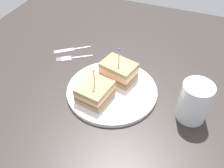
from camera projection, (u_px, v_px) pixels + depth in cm
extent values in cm
cube|color=#2D2826|center=(112.00, 94.00, 72.93)|extent=(118.02, 118.02, 2.00)
cylinder|color=white|center=(112.00, 91.00, 71.85)|extent=(25.89, 25.89, 1.17)
cube|color=tan|center=(95.00, 96.00, 68.51)|extent=(10.03, 9.19, 1.26)
cube|color=#478438|center=(95.00, 94.00, 67.94)|extent=(10.03, 9.19, 0.40)
cube|color=red|center=(95.00, 93.00, 67.64)|extent=(10.03, 9.19, 0.50)
cube|color=#E0B784|center=(95.00, 91.00, 67.04)|extent=(10.03, 9.19, 1.24)
cube|color=tan|center=(95.00, 87.00, 66.19)|extent=(10.03, 9.19, 1.26)
cylinder|color=tan|center=(94.00, 79.00, 64.20)|extent=(0.30, 0.30, 5.82)
sphere|color=orange|center=(94.00, 70.00, 62.21)|extent=(0.70, 0.70, 0.70)
cube|color=tan|center=(120.00, 77.00, 74.47)|extent=(9.06, 11.09, 1.28)
cube|color=#478438|center=(120.00, 74.00, 73.90)|extent=(9.06, 11.09, 0.40)
cube|color=red|center=(120.00, 73.00, 73.59)|extent=(9.06, 11.09, 0.50)
cube|color=#E0B784|center=(120.00, 70.00, 72.75)|extent=(9.06, 11.09, 1.96)
cube|color=tan|center=(120.00, 66.00, 71.65)|extent=(9.06, 11.09, 1.28)
cylinder|color=tan|center=(120.00, 58.00, 69.75)|extent=(0.30, 0.30, 5.55)
sphere|color=blue|center=(121.00, 50.00, 67.85)|extent=(0.70, 0.70, 0.70)
cylinder|color=silver|center=(193.00, 106.00, 63.12)|extent=(6.75, 6.75, 7.69)
cylinder|color=white|center=(194.00, 102.00, 62.04)|extent=(7.67, 7.67, 10.86)
cube|color=silver|center=(82.00, 56.00, 84.47)|extent=(4.45, 6.45, 0.35)
cube|color=silver|center=(66.00, 58.00, 83.71)|extent=(3.80, 4.22, 0.35)
cube|color=silver|center=(59.00, 58.00, 83.93)|extent=(1.23, 1.78, 0.35)
cube|color=silver|center=(59.00, 59.00, 83.58)|extent=(1.23, 1.78, 0.35)
cube|color=silver|center=(59.00, 60.00, 83.22)|extent=(1.23, 1.78, 0.35)
cube|color=silver|center=(59.00, 60.00, 82.86)|extent=(1.23, 1.78, 0.35)
cube|color=silver|center=(80.00, 48.00, 88.13)|extent=(5.03, 6.40, 0.35)
cube|color=silver|center=(64.00, 50.00, 87.05)|extent=(5.41, 6.49, 0.24)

